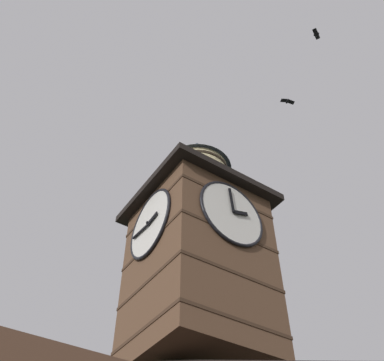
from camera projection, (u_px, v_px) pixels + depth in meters
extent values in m
cube|color=brown|center=(199.00, 280.00, 14.05)|extent=(3.52, 3.52, 5.55)
cube|color=#432E20|center=(199.00, 347.00, 12.56)|extent=(3.56, 3.56, 0.10)
cube|color=#432E20|center=(199.00, 301.00, 13.54)|extent=(3.56, 3.56, 0.10)
cube|color=#432E20|center=(198.00, 262.00, 14.52)|extent=(3.56, 3.56, 0.10)
cube|color=#432E20|center=(198.00, 227.00, 15.51)|extent=(3.56, 3.56, 0.10)
cylinder|color=white|center=(232.00, 213.00, 13.98)|extent=(2.26, 0.10, 2.26)
torus|color=black|center=(232.00, 213.00, 13.96)|extent=(2.36, 0.10, 2.36)
cube|color=black|center=(240.00, 213.00, 14.08)|extent=(0.58, 0.04, 0.28)
cube|color=black|center=(231.00, 200.00, 14.23)|extent=(0.16, 0.04, 0.93)
sphere|color=black|center=(234.00, 212.00, 13.91)|extent=(0.10, 0.10, 0.10)
cylinder|color=white|center=(151.00, 224.00, 14.32)|extent=(0.10, 2.26, 2.26)
torus|color=black|center=(150.00, 224.00, 14.31)|extent=(0.10, 2.36, 2.36)
cube|color=black|center=(152.00, 219.00, 14.09)|extent=(0.04, 0.58, 0.20)
cube|color=black|center=(140.00, 232.00, 14.52)|extent=(0.04, 0.93, 0.17)
sphere|color=black|center=(147.00, 223.00, 14.28)|extent=(0.10, 0.10, 0.10)
cube|color=black|center=(198.00, 208.00, 16.10)|extent=(4.22, 4.22, 0.25)
cylinder|color=beige|center=(197.00, 187.00, 16.84)|extent=(2.29, 2.29, 1.82)
cylinder|color=#2D2319|center=(198.00, 201.00, 16.35)|extent=(2.35, 2.35, 0.10)
cylinder|color=#2D2319|center=(198.00, 192.00, 16.68)|extent=(2.35, 2.35, 0.10)
cylinder|color=#2D2319|center=(197.00, 183.00, 17.00)|extent=(2.35, 2.35, 0.10)
cylinder|color=#2D2319|center=(197.00, 174.00, 17.32)|extent=(2.35, 2.35, 0.10)
cone|color=#2D3847|center=(197.00, 158.00, 17.96)|extent=(2.59, 2.59, 1.35)
sphere|color=#424C5B|center=(197.00, 145.00, 18.51)|extent=(0.16, 0.16, 0.16)
cone|color=#1C331D|center=(160.00, 307.00, 20.36)|extent=(3.40, 3.40, 3.97)
cone|color=#1C3622|center=(164.00, 239.00, 23.05)|extent=(2.16, 2.16, 5.39)
ellipsoid|color=black|center=(287.00, 101.00, 23.04)|extent=(0.24, 0.31, 0.16)
cube|color=black|center=(284.00, 100.00, 23.01)|extent=(0.39, 0.30, 0.12)
cube|color=black|center=(291.00, 102.00, 23.07)|extent=(0.39, 0.30, 0.12)
ellipsoid|color=black|center=(316.00, 34.00, 17.49)|extent=(0.21, 0.25, 0.12)
cube|color=black|center=(315.00, 32.00, 17.41)|extent=(0.28, 0.24, 0.11)
cube|color=black|center=(317.00, 37.00, 17.56)|extent=(0.28, 0.24, 0.11)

